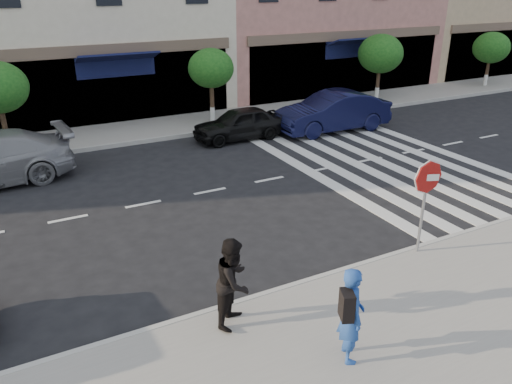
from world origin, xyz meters
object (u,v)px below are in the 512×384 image
(stop_sign, at_px, (427,185))
(walker, at_px, (234,282))
(car_far_right, at_px, (333,112))
(car_far_mid, at_px, (240,124))
(photographer, at_px, (351,314))

(stop_sign, bearing_deg, walker, -153.20)
(walker, relative_size, car_far_right, 0.34)
(stop_sign, xyz_separation_m, walker, (-4.68, -0.33, -0.78))
(stop_sign, height_order, car_far_right, stop_sign)
(stop_sign, distance_m, walker, 4.76)
(car_far_mid, height_order, car_far_right, car_far_right)
(photographer, xyz_separation_m, walker, (-1.22, 1.67, 0.00))
(photographer, bearing_deg, car_far_mid, 5.03)
(photographer, height_order, car_far_mid, photographer)
(walker, bearing_deg, car_far_right, 3.26)
(walker, bearing_deg, stop_sign, -39.58)
(stop_sign, bearing_deg, car_far_right, 87.83)
(stop_sign, xyz_separation_m, car_far_mid, (0.44, 9.98, -1.13))
(walker, xyz_separation_m, car_far_mid, (5.12, 10.31, -0.35))
(stop_sign, bearing_deg, photographer, -127.24)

